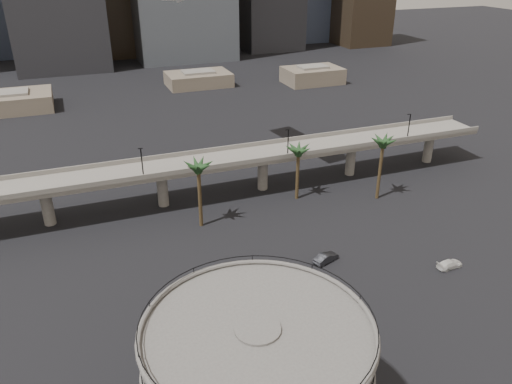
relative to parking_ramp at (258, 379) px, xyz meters
name	(u,v)px	position (x,y,z in m)	size (l,w,h in m)	color
parking_ramp	(258,379)	(0.00, 0.00, 0.00)	(22.20, 22.20, 17.35)	#524F4D
overpass	(214,165)	(13.00, 59.00, -2.50)	(130.00, 9.30, 14.70)	slate
palm_trees	(297,155)	(27.02, 48.65, 1.59)	(42.40, 10.40, 14.00)	#40311B
low_buildings	(164,86)	(19.89, 146.30, -6.97)	(135.00, 27.50, 6.80)	brown
car_a	(279,284)	(13.17, 24.65, -9.12)	(1.68, 4.18, 1.42)	#AB181A
car_b	(326,258)	(23.40, 28.48, -9.04)	(1.68, 4.81, 1.58)	#222328
car_c	(450,264)	(41.78, 19.63, -9.16)	(1.89, 4.66, 1.35)	silver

